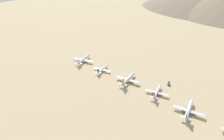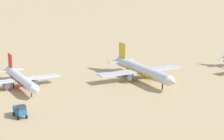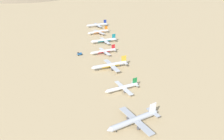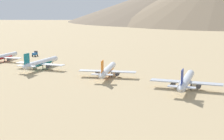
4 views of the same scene
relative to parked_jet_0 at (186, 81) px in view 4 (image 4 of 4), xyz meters
name	(u,v)px [view 4 (image 4 of 4)]	position (x,y,z in m)	size (l,w,h in m)	color
parked_jet_0	(186,81)	(0.00, 0.00, 0.00)	(40.16, 32.60, 11.58)	silver
parked_jet_1	(108,70)	(11.38, 43.72, -0.25)	(37.74, 30.95, 10.96)	silver
parked_jet_2	(41,63)	(17.51, 90.06, -0.13)	(39.29, 31.87, 11.34)	silver
parked_jet_3	(3,57)	(31.69, 130.58, -0.53)	(35.19, 28.66, 10.14)	silver
service_truck	(35,54)	(60.90, 124.94, -1.82)	(5.48, 3.35, 3.90)	#1E5999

